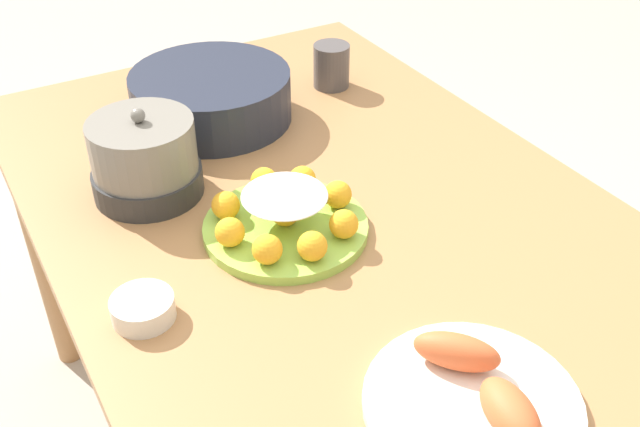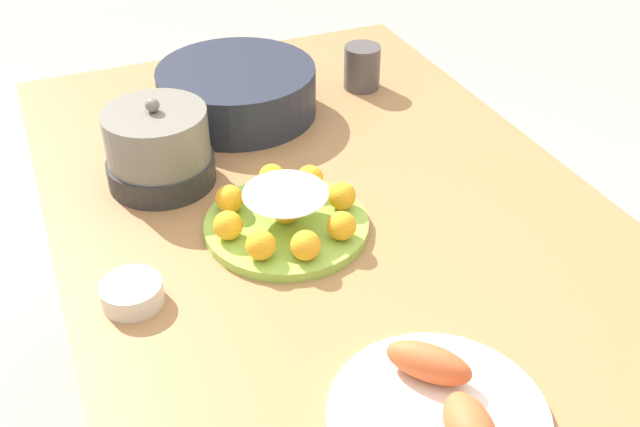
{
  "view_description": "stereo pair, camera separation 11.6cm",
  "coord_description": "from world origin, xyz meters",
  "px_view_note": "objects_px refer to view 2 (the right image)",
  "views": [
    {
      "loc": [
        -0.78,
        0.51,
        1.45
      ],
      "look_at": [
        0.03,
        0.04,
        0.77
      ],
      "focal_mm": 42.0,
      "sensor_mm": 36.0,
      "label": 1
    },
    {
      "loc": [
        -0.83,
        0.41,
        1.45
      ],
      "look_at": [
        0.03,
        0.04,
        0.77
      ],
      "focal_mm": 42.0,
      "sensor_mm": 36.0,
      "label": 2
    }
  ],
  "objects_px": {
    "dining_table": "(353,281)",
    "warming_pot": "(159,148)",
    "cup_near": "(362,67)",
    "serving_bowl": "(237,90)",
    "sauce_bowl": "(132,292)",
    "cake_plate": "(286,216)",
    "seafood_platter": "(442,410)"
  },
  "relations": [
    {
      "from": "cup_near",
      "to": "sauce_bowl",
      "type": "bearing_deg",
      "value": 129.76
    },
    {
      "from": "dining_table",
      "to": "sauce_bowl",
      "type": "distance_m",
      "value": 0.36
    },
    {
      "from": "dining_table",
      "to": "seafood_platter",
      "type": "relative_size",
      "value": 5.91
    },
    {
      "from": "serving_bowl",
      "to": "cup_near",
      "type": "height_order",
      "value": "serving_bowl"
    },
    {
      "from": "dining_table",
      "to": "warming_pot",
      "type": "xyz_separation_m",
      "value": [
        0.28,
        0.24,
        0.15
      ]
    },
    {
      "from": "cup_near",
      "to": "warming_pot",
      "type": "height_order",
      "value": "warming_pot"
    },
    {
      "from": "warming_pot",
      "to": "seafood_platter",
      "type": "bearing_deg",
      "value": -163.89
    },
    {
      "from": "seafood_platter",
      "to": "warming_pot",
      "type": "relative_size",
      "value": 1.43
    },
    {
      "from": "cup_near",
      "to": "warming_pot",
      "type": "distance_m",
      "value": 0.52
    },
    {
      "from": "dining_table",
      "to": "cup_near",
      "type": "xyz_separation_m",
      "value": [
        0.48,
        -0.24,
        0.13
      ]
    },
    {
      "from": "dining_table",
      "to": "serving_bowl",
      "type": "relative_size",
      "value": 5.01
    },
    {
      "from": "cake_plate",
      "to": "warming_pot",
      "type": "distance_m",
      "value": 0.26
    },
    {
      "from": "cake_plate",
      "to": "seafood_platter",
      "type": "xyz_separation_m",
      "value": [
        -0.42,
        -0.04,
        -0.01
      ]
    },
    {
      "from": "cake_plate",
      "to": "warming_pot",
      "type": "height_order",
      "value": "warming_pot"
    },
    {
      "from": "sauce_bowl",
      "to": "seafood_platter",
      "type": "relative_size",
      "value": 0.33
    },
    {
      "from": "cake_plate",
      "to": "seafood_platter",
      "type": "distance_m",
      "value": 0.42
    },
    {
      "from": "serving_bowl",
      "to": "sauce_bowl",
      "type": "height_order",
      "value": "serving_bowl"
    },
    {
      "from": "warming_pot",
      "to": "sauce_bowl",
      "type": "bearing_deg",
      "value": 159.22
    },
    {
      "from": "dining_table",
      "to": "serving_bowl",
      "type": "distance_m",
      "value": 0.49
    },
    {
      "from": "dining_table",
      "to": "cake_plate",
      "type": "height_order",
      "value": "cake_plate"
    },
    {
      "from": "serving_bowl",
      "to": "sauce_bowl",
      "type": "bearing_deg",
      "value": 147.2
    },
    {
      "from": "serving_bowl",
      "to": "seafood_platter",
      "type": "relative_size",
      "value": 1.18
    },
    {
      "from": "serving_bowl",
      "to": "cup_near",
      "type": "distance_m",
      "value": 0.28
    },
    {
      "from": "warming_pot",
      "to": "cake_plate",
      "type": "bearing_deg",
      "value": -145.39
    },
    {
      "from": "dining_table",
      "to": "cup_near",
      "type": "bearing_deg",
      "value": -26.62
    },
    {
      "from": "dining_table",
      "to": "seafood_platter",
      "type": "height_order",
      "value": "seafood_platter"
    },
    {
      "from": "serving_bowl",
      "to": "cake_plate",
      "type": "bearing_deg",
      "value": 173.07
    },
    {
      "from": "seafood_platter",
      "to": "warming_pot",
      "type": "bearing_deg",
      "value": 16.11
    },
    {
      "from": "cake_plate",
      "to": "cup_near",
      "type": "relative_size",
      "value": 2.83
    },
    {
      "from": "cake_plate",
      "to": "cup_near",
      "type": "height_order",
      "value": "cup_near"
    },
    {
      "from": "seafood_platter",
      "to": "cup_near",
      "type": "bearing_deg",
      "value": -19.3
    },
    {
      "from": "sauce_bowl",
      "to": "seafood_platter",
      "type": "bearing_deg",
      "value": -139.68
    }
  ]
}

